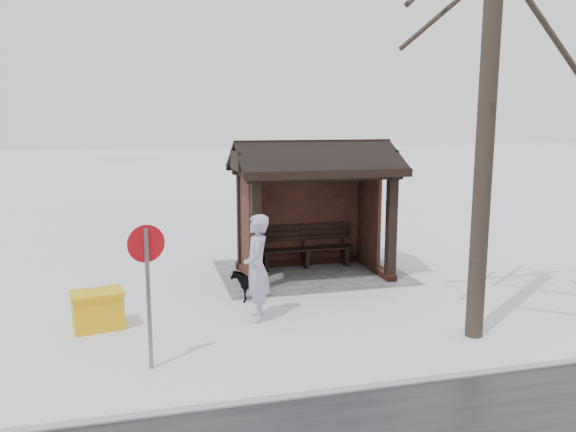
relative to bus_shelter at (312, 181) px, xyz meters
The scene contains 8 objects.
ground 2.17m from the bus_shelter, 90.00° to the left, with size 120.00×120.00×0.00m, color white.
kerb 6.05m from the bus_shelter, 90.00° to the left, with size 120.00×0.15×0.06m, color gray.
trampled_patch 2.16m from the bus_shelter, 90.00° to the right, with size 4.20×3.20×0.02m, color #98989D.
bus_shelter is the anchor object (origin of this frame).
pedestrian 3.49m from the bus_shelter, 56.10° to the left, with size 0.69×0.46×1.90m, color #A69EB9.
dog 2.97m from the bus_shelter, 42.28° to the left, with size 0.34×0.76×0.64m, color black.
grit_bin 5.49m from the bus_shelter, 28.46° to the left, with size 0.95×0.74×0.66m.
road_sign 5.69m from the bus_shelter, 49.18° to the left, with size 0.52×0.20×2.10m.
Camera 1 is at (3.68, 11.98, 3.54)m, focal length 35.00 mm.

